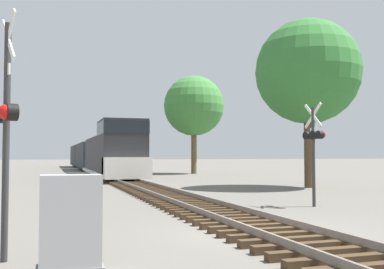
% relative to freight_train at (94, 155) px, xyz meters
% --- Properties ---
extents(ground_plane, '(400.00, 400.00, 0.00)m').
position_rel_freight_train_xyz_m(ground_plane, '(0.00, -43.46, -1.84)').
color(ground_plane, '#666059').
extents(rail_track_bed, '(2.60, 160.00, 0.31)m').
position_rel_freight_train_xyz_m(rail_track_bed, '(0.00, -43.46, -1.71)').
color(rail_track_bed, '#42301E').
rests_on(rail_track_bed, ground).
extents(freight_train, '(3.15, 51.44, 4.37)m').
position_rel_freight_train_xyz_m(freight_train, '(0.00, 0.00, 0.00)').
color(freight_train, '#232326').
rests_on(freight_train, ground).
extents(crossing_signal_near, '(0.58, 1.01, 4.40)m').
position_rel_freight_train_xyz_m(crossing_signal_near, '(-5.70, -44.75, 0.63)').
color(crossing_signal_near, '#333333').
rests_on(crossing_signal_near, ground).
extents(crossing_signal_far, '(0.43, 1.01, 3.78)m').
position_rel_freight_train_xyz_m(crossing_signal_far, '(4.28, -39.03, 0.54)').
color(crossing_signal_far, '#333333').
rests_on(crossing_signal_far, ground).
extents(relay_cabinet, '(1.03, 0.58, 1.55)m').
position_rel_freight_train_xyz_m(relay_cabinet, '(-4.61, -45.91, -1.08)').
color(relay_cabinet, slate).
rests_on(relay_cabinet, ground).
extents(tree_far_right, '(6.11, 6.11, 9.82)m').
position_rel_freight_train_xyz_m(tree_far_right, '(9.39, -30.58, 4.89)').
color(tree_far_right, brown).
rests_on(tree_far_right, ground).
extents(tree_mid_background, '(6.14, 6.14, 10.00)m').
position_rel_freight_train_xyz_m(tree_mid_background, '(9.08, -9.88, 5.06)').
color(tree_mid_background, brown).
rests_on(tree_mid_background, ground).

